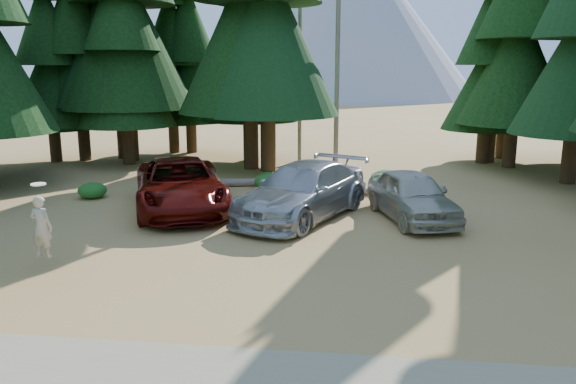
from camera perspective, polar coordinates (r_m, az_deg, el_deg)
name	(u,v)px	position (r m, az deg, el deg)	size (l,w,h in m)	color
ground	(284,261)	(14.78, -0.38, -6.98)	(160.00, 160.00, 0.00)	#A78146
forest_belt_north	(320,165)	(29.29, 3.32, 2.79)	(36.00, 7.00, 22.00)	black
snag_front	(338,45)	(28.36, 5.07, 14.62)	(0.24, 0.24, 12.00)	#6E6658
snag_back	(300,66)	(29.97, 1.21, 12.63)	(0.20, 0.20, 10.00)	#6E6658
mountain_peak	(333,22)	(102.44, 4.60, 16.82)	(48.00, 50.00, 28.00)	#9C9EA4
red_pickup	(180,185)	(20.10, -10.89, 0.70)	(2.98, 6.45, 1.79)	#510B06
silver_minivan_center	(302,191)	(18.75, 1.48, 0.09)	(2.53, 6.21, 1.80)	#ACAEB4
silver_minivan_right	(412,195)	(18.98, 12.48, -0.34)	(1.91, 4.75, 1.62)	#B9B6A4
frisbee_player	(41,226)	(15.35, -23.78, -3.19)	(0.61, 0.45, 1.89)	beige
log_left	(247,182)	(23.91, -4.19, 0.97)	(0.33, 0.33, 4.61)	#6E6658
log_mid	(411,184)	(24.33, 12.41, 0.82)	(0.25, 0.25, 3.02)	#6E6658
log_right	(375,191)	(22.49, 8.81, 0.06)	(0.29, 0.29, 4.49)	#6E6658
shrub_far_left	(175,179)	(24.61, -11.43, 1.27)	(0.89, 0.89, 0.49)	#22641E
shrub_left	(196,181)	(24.12, -9.28, 1.14)	(0.90, 0.90, 0.50)	#22641E
shrub_center_left	(269,182)	(23.18, -1.97, 1.04)	(1.19, 1.19, 0.65)	#22641E
shrub_center_right	(268,177)	(24.56, -2.04, 1.49)	(0.88, 0.88, 0.48)	#22641E
shrub_right	(336,196)	(21.03, 4.93, -0.38)	(0.94, 0.94, 0.51)	#22641E
shrub_far_right	(387,178)	(24.04, 10.00, 1.37)	(1.33, 1.33, 0.73)	#22641E
shrub_edge_west	(92,190)	(22.94, -19.26, 0.15)	(1.09, 1.09, 0.60)	#22641E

